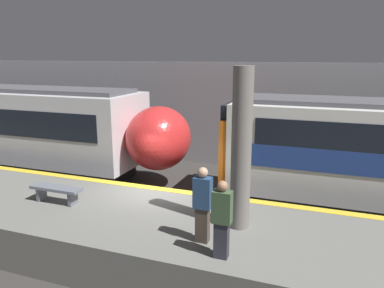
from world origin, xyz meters
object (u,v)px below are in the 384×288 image
at_px(person_waiting, 222,218).
at_px(train_modern, 0,127).
at_px(platform_bench, 56,191).
at_px(person_walking, 203,203).
at_px(support_pillar_near, 241,150).

bearing_deg(person_waiting, train_modern, 153.58).
relative_size(train_modern, platform_bench, 11.65).
height_order(train_modern, person_walking, train_modern).
bearing_deg(person_walking, train_modern, 154.42).
distance_m(person_waiting, platform_bench, 5.20).
bearing_deg(train_modern, person_waiting, -26.42).
height_order(support_pillar_near, platform_bench, support_pillar_near).
height_order(support_pillar_near, person_walking, support_pillar_near).
relative_size(person_walking, platform_bench, 1.12).
bearing_deg(platform_bench, train_modern, 145.80).
height_order(train_modern, platform_bench, train_modern).
height_order(person_waiting, person_walking, person_walking).
bearing_deg(person_waiting, support_pillar_near, 89.46).
xyz_separation_m(support_pillar_near, train_modern, (-12.08, 4.49, -1.05)).
bearing_deg(platform_bench, support_pillar_near, 3.24).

